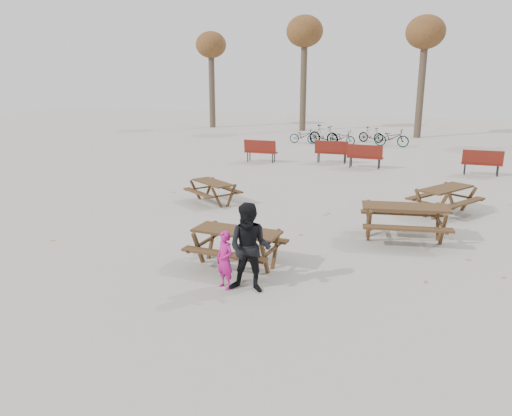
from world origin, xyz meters
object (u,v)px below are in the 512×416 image
at_px(food_tray, 248,232).
at_px(adult, 250,248).
at_px(picnic_table_east, 404,223).
at_px(child, 225,260).
at_px(main_picnic_table, 237,239).
at_px(picnic_table_far, 445,201).
at_px(soda_bottle, 242,229).
at_px(picnic_table_north, 213,192).

bearing_deg(food_tray, adult, -64.10).
bearing_deg(picnic_table_east, child, -136.51).
bearing_deg(food_tray, child, -90.58).
distance_m(main_picnic_table, picnic_table_far, 7.07).
distance_m(soda_bottle, picnic_table_far, 7.09).
xyz_separation_m(picnic_table_north, picnic_table_far, (6.70, 1.51, 0.05)).
distance_m(adult, picnic_table_north, 6.71).
relative_size(main_picnic_table, soda_bottle, 10.59).
xyz_separation_m(soda_bottle, picnic_table_north, (-3.14, 4.61, -0.51)).
bearing_deg(child, soda_bottle, 120.99).
distance_m(adult, picnic_table_far, 7.67).
distance_m(picnic_table_north, picnic_table_far, 6.87).
bearing_deg(adult, picnic_table_far, 57.94).
xyz_separation_m(child, picnic_table_east, (2.68, 4.20, -0.12)).
xyz_separation_m(child, adult, (0.48, 0.07, 0.28)).
relative_size(child, picnic_table_far, 0.62).
height_order(soda_bottle, child, child).
bearing_deg(child, adult, 31.81).
relative_size(soda_bottle, child, 0.15).
xyz_separation_m(food_tray, soda_bottle, (-0.13, -0.03, 0.05)).
height_order(food_tray, soda_bottle, soda_bottle).
xyz_separation_m(soda_bottle, picnic_table_east, (2.80, 3.19, -0.42)).
xyz_separation_m(soda_bottle, adult, (0.60, -0.94, -0.01)).
bearing_deg(picnic_table_far, picnic_table_north, 130.89).
bearing_deg(picnic_table_far, adult, -174.53).
bearing_deg(picnic_table_far, soda_bottle, 178.02).
xyz_separation_m(adult, picnic_table_far, (2.96, 7.06, -0.45)).
bearing_deg(picnic_table_east, food_tray, -144.07).
xyz_separation_m(main_picnic_table, adult, (0.77, -1.05, 0.25)).
height_order(picnic_table_north, picnic_table_far, picnic_table_far).
height_order(soda_bottle, picnic_table_far, soda_bottle).
bearing_deg(picnic_table_north, adult, -25.51).
bearing_deg(soda_bottle, adult, -57.30).
relative_size(main_picnic_table, picnic_table_far, 1.00).
height_order(child, picnic_table_far, child).
bearing_deg(soda_bottle, food_tray, 10.98).
xyz_separation_m(child, picnic_table_north, (-3.27, 5.61, -0.22)).
height_order(main_picnic_table, picnic_table_far, main_picnic_table).
bearing_deg(child, picnic_table_east, 81.44).
distance_m(main_picnic_table, soda_bottle, 0.33).
distance_m(main_picnic_table, child, 1.16).
relative_size(main_picnic_table, picnic_table_north, 1.16).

